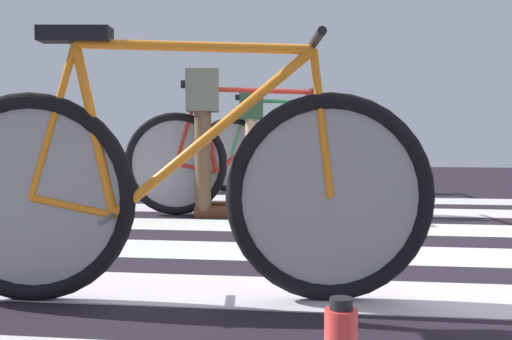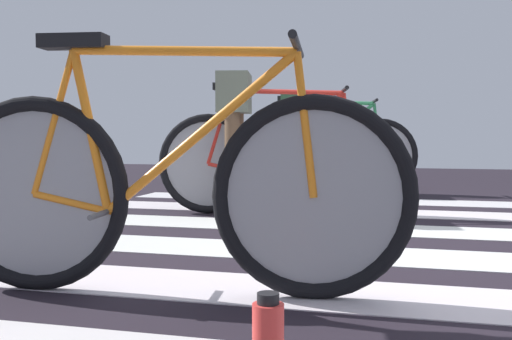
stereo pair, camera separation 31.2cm
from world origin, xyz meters
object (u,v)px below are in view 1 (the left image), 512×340
bicycle_1_of_3 (179,190)px  bicycle_2_of_3 (248,160)px  cyclist_2_of_3 (204,122)px  cyclist_3_of_3 (251,126)px  bicycle_3_of_3 (284,152)px

bicycle_1_of_3 → bicycle_2_of_3: 2.18m
bicycle_2_of_3 → cyclist_2_of_3: cyclist_2_of_3 is taller
bicycle_1_of_3 → cyclist_3_of_3: (-0.27, 3.74, 0.25)m
bicycle_1_of_3 → bicycle_3_of_3: size_ratio=1.00×
bicycle_2_of_3 → cyclist_3_of_3: bearing=86.0°
bicycle_2_of_3 → cyclist_3_of_3: cyclist_3_of_3 is taller
bicycle_1_of_3 → bicycle_3_of_3: same height
bicycle_1_of_3 → cyclist_2_of_3: size_ratio=1.73×
cyclist_3_of_3 → bicycle_3_of_3: bearing=0.0°
bicycle_2_of_3 → cyclist_2_of_3: size_ratio=1.71×
bicycle_3_of_3 → bicycle_1_of_3: bearing=-99.2°
bicycle_2_of_3 → cyclist_2_of_3: (-0.30, -0.06, 0.26)m
bicycle_3_of_3 → bicycle_2_of_3: bearing=-102.7°
bicycle_3_of_3 → cyclist_3_of_3: bearing=-180.0°
cyclist_2_of_3 → cyclist_3_of_3: 1.62m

